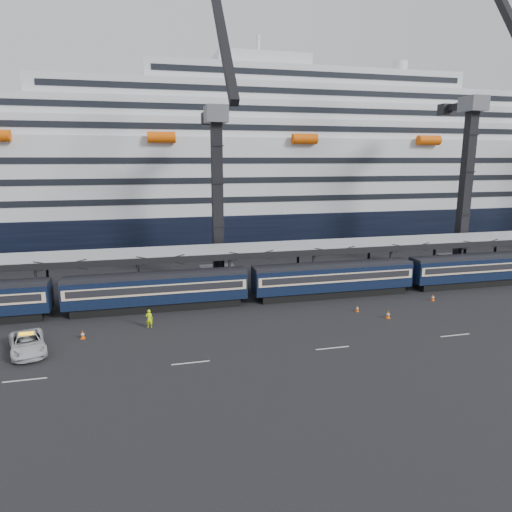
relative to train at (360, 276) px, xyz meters
name	(u,v)px	position (x,y,z in m)	size (l,w,h in m)	color
ground	(446,319)	(4.65, -10.00, -2.20)	(260.00, 260.00, 0.00)	black
train	(360,276)	(0.00, 0.00, 0.00)	(133.05, 3.00, 4.05)	black
canopy	(380,243)	(4.65, 4.00, 3.05)	(130.00, 6.25, 5.53)	gray
cruise_ship	(293,177)	(3.57, 35.99, 10.14)	(214.09, 28.84, 34.00)	black
crane_dark_near	(218,190)	(-15.35, 8.59, 9.73)	(4.50, 17.75, 35.08)	#4D5055
crane_dark_mid	(469,176)	(19.65, 7.59, 11.16)	(4.50, 18.24, 39.64)	#4D5055
pickup_truck	(28,343)	(-34.23, -8.77, -1.41)	(2.63, 5.70, 1.59)	silver
worker	(149,319)	(-24.36, -5.37, -1.30)	(0.66, 0.43, 1.81)	#D8FF0D
traffic_cone_b	(83,334)	(-30.20, -6.71, -1.81)	(0.39, 0.39, 0.78)	#E95607
traffic_cone_c	(388,314)	(-0.95, -8.40, -1.79)	(0.41, 0.41, 0.82)	#E95607
traffic_cone_d	(357,308)	(-3.04, -5.78, -1.86)	(0.34, 0.34, 0.69)	#E95607
traffic_cone_e	(433,297)	(6.99, -4.33, -1.83)	(0.38, 0.38, 0.76)	#E95607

